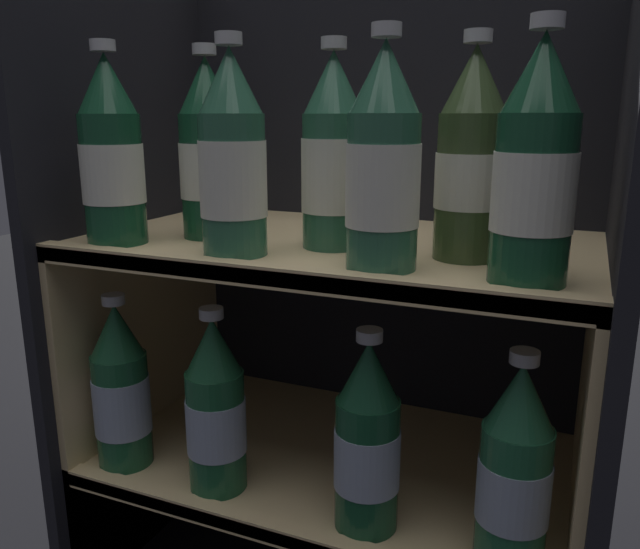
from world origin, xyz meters
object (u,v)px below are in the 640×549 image
bottle_upper_front_3 (535,171)px  bottle_upper_front_0 (112,157)px  bottle_upper_front_1 (233,162)px  bottle_upper_front_2 (383,167)px  bottle_lower_front_2 (367,442)px  bottle_upper_back_2 (471,162)px  bottle_upper_back_0 (209,155)px  bottle_lower_front_1 (216,410)px  bottle_upper_back_1 (333,159)px  bottle_lower_front_0 (121,391)px  bottle_lower_front_3 (515,473)px

bottle_upper_front_3 → bottle_upper_front_0: bearing=-180.0°
bottle_upper_front_0 → bottle_upper_front_1: 0.18m
bottle_upper_front_2 → bottle_lower_front_2: 0.33m
bottle_upper_back_2 → bottle_upper_front_3: bearing=-48.8°
bottle_upper_back_0 → bottle_lower_front_1: bottle_upper_back_0 is taller
bottle_upper_back_1 → bottle_upper_front_0: bearing=-162.1°
bottle_lower_front_2 → bottle_upper_front_0: bearing=-180.0°
bottle_upper_front_3 → bottle_upper_back_1: 0.26m
bottle_upper_back_0 → bottle_lower_front_2: size_ratio=1.00×
bottle_upper_front_1 → bottle_upper_front_3: (0.34, 0.00, 0.00)m
bottle_upper_front_1 → bottle_upper_front_3: size_ratio=1.00×
bottle_upper_front_3 → bottle_upper_back_0: 0.44m
bottle_upper_back_2 → bottle_lower_front_0: 0.57m
bottle_upper_front_0 → bottle_lower_front_3: bottle_upper_front_0 is taller
bottle_upper_front_1 → bottle_lower_front_2: (0.17, 0.00, -0.33)m
bottle_upper_front_3 → bottle_lower_front_0: 0.63m
bottle_upper_front_1 → bottle_lower_front_0: size_ratio=1.00×
bottle_upper_front_1 → bottle_upper_back_2: same height
bottle_upper_back_2 → bottle_lower_front_3: size_ratio=1.00×
bottle_upper_front_2 → bottle_upper_front_3: size_ratio=1.00×
bottle_lower_front_2 → bottle_lower_front_1: bearing=-180.0°
bottle_lower_front_1 → bottle_upper_back_1: bearing=33.7°
bottle_lower_front_0 → bottle_lower_front_2: 0.37m
bottle_upper_front_0 → bottle_lower_front_0: bottle_upper_front_0 is taller
bottle_upper_front_0 → bottle_lower_front_1: bearing=0.0°
bottle_upper_front_1 → bottle_lower_front_2: bottle_upper_front_1 is taller
bottle_upper_back_0 → bottle_lower_front_0: 0.36m
bottle_upper_front_3 → bottle_lower_front_0: size_ratio=1.00×
bottle_lower_front_0 → bottle_lower_front_1: same height
bottle_upper_front_0 → bottle_lower_front_0: size_ratio=1.00×
bottle_upper_back_0 → bottle_upper_front_1: bearing=-44.4°
bottle_upper_front_1 → bottle_lower_front_2: bearing=0.0°
bottle_upper_front_3 → bottle_lower_front_3: size_ratio=1.00×
bottle_lower_front_0 → bottle_lower_front_1: 0.16m
bottle_lower_front_1 → bottle_lower_front_3: (0.39, 0.00, 0.00)m
bottle_upper_back_2 → bottle_upper_front_0: bearing=-168.7°
bottle_upper_front_2 → bottle_lower_front_3: bottle_upper_front_2 is taller
bottle_lower_front_1 → bottle_upper_back_2: bearing=16.3°
bottle_upper_back_0 → bottle_lower_front_1: bearing=-60.1°
bottle_upper_back_0 → bottle_upper_back_1: bearing=-0.0°
bottle_upper_back_1 → bottle_lower_front_3: bearing=-19.2°
bottle_upper_front_1 → bottle_lower_front_3: 0.48m
bottle_upper_back_0 → bottle_upper_back_2: bearing=-0.0°
bottle_upper_front_2 → bottle_upper_back_1: same height
bottle_upper_front_2 → bottle_upper_back_1: bearing=136.5°
bottle_upper_front_0 → bottle_upper_front_2: size_ratio=1.00×
bottle_upper_front_1 → bottle_lower_front_1: size_ratio=1.00×
bottle_upper_back_0 → bottle_lower_front_0: bottle_upper_back_0 is taller
bottle_upper_front_0 → bottle_lower_front_2: bearing=0.0°
bottle_upper_front_2 → bottle_lower_front_2: bearing=180.0°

